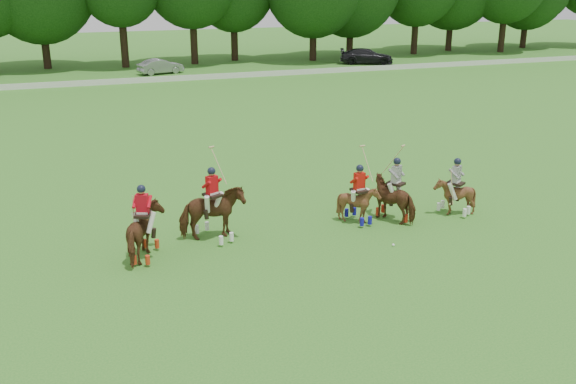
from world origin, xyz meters
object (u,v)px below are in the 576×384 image
object	(u,v)px
polo_red_a	(144,232)
polo_ball	(393,245)
car_right	(366,56)
polo_stripe_b	(455,195)
car_mid	(161,66)
polo_stripe_a	(395,198)
polo_red_c	(359,203)
polo_red_b	(213,213)

from	to	relation	value
polo_red_a	polo_ball	xyz separation A→B (m)	(7.59, -1.75, -0.81)
car_right	polo_stripe_b	bearing A→B (deg)	-179.14
car_mid	polo_stripe_a	world-z (taller)	polo_stripe_a
polo_stripe_b	polo_ball	bearing A→B (deg)	-151.57
polo_stripe_a	polo_stripe_b	size ratio (longest dim) A/B	1.33
car_mid	polo_red_c	world-z (taller)	polo_red_c
car_right	polo_red_c	distance (m)	42.92
polo_red_a	polo_red_b	bearing A→B (deg)	18.22
car_mid	polo_stripe_b	distance (m)	39.03
polo_red_a	polo_stripe_b	bearing A→B (deg)	0.67
car_right	polo_ball	xyz separation A→B (m)	(-19.09, -40.65, -0.70)
polo_red_a	polo_ball	bearing A→B (deg)	-12.96
car_right	polo_ball	size ratio (longest dim) A/B	57.18
polo_red_c	polo_ball	distance (m)	2.40
polo_ball	car_right	bearing A→B (deg)	64.84
car_right	polo_stripe_a	bearing A→B (deg)	177.88
car_right	polo_red_a	world-z (taller)	polo_red_a
car_right	polo_stripe_a	xyz separation A→B (m)	(-17.91, -38.52, 0.07)
car_mid	polo_stripe_a	xyz separation A→B (m)	(2.16, -38.52, 0.16)
polo_stripe_b	polo_ball	size ratio (longest dim) A/B	23.36
polo_stripe_b	car_mid	bearing A→B (deg)	96.53
polo_red_b	polo_ball	xyz separation A→B (m)	(5.28, -2.50, -0.86)
car_right	polo_red_a	size ratio (longest dim) A/B	2.18
car_mid	polo_red_a	xyz separation A→B (m)	(-6.61, -38.91, 0.20)
car_right	polo_red_b	size ratio (longest dim) A/B	1.71
polo_ball	polo_red_b	bearing A→B (deg)	154.61
polo_red_b	polo_red_c	distance (m)	5.13
car_right	polo_ball	bearing A→B (deg)	177.65
polo_stripe_b	polo_stripe_a	bearing A→B (deg)	173.51
polo_red_a	polo_red_c	bearing A→B (deg)	4.22
polo_red_a	car_right	bearing A→B (deg)	55.56
polo_red_c	polo_stripe_a	world-z (taller)	polo_stripe_a
car_right	polo_red_a	distance (m)	47.18
car_mid	polo_ball	size ratio (longest dim) A/B	44.00
car_mid	polo_red_b	xyz separation A→B (m)	(-4.31, -38.15, 0.25)
car_mid	polo_red_b	distance (m)	38.39
polo_stripe_a	polo_stripe_b	distance (m)	2.30
polo_red_c	polo_ball	xyz separation A→B (m)	(0.16, -2.29, -0.69)
polo_red_b	polo_stripe_b	size ratio (longest dim) A/B	1.43
car_mid	polo_red_a	distance (m)	39.47
polo_red_a	car_mid	bearing A→B (deg)	80.35
polo_red_b	polo_ball	bearing A→B (deg)	-25.39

